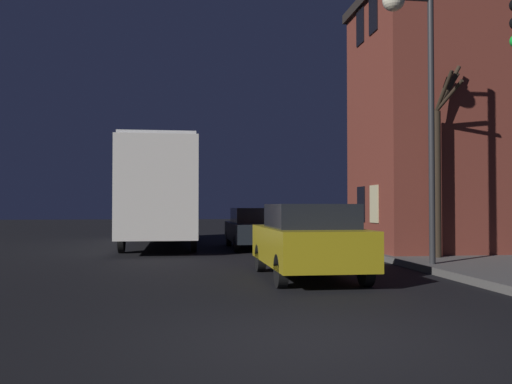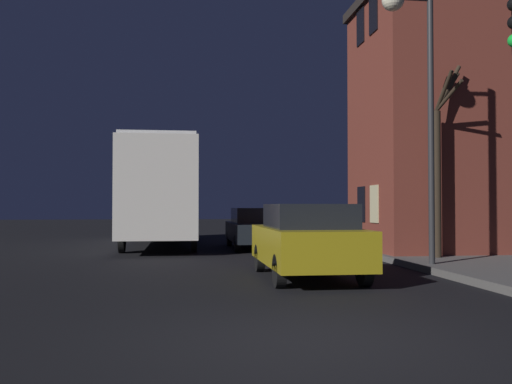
# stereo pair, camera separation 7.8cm
# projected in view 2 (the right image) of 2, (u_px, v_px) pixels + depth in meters

# --- Properties ---
(ground_plane) EXTENTS (120.00, 120.00, 0.00)m
(ground_plane) POSITION_uv_depth(u_px,v_px,m) (311.00, 339.00, 6.39)
(ground_plane) COLOR black
(brick_building) EXTENTS (3.72, 4.46, 7.89)m
(brick_building) POSITION_uv_depth(u_px,v_px,m) (422.00, 121.00, 17.51)
(brick_building) COLOR brown
(brick_building) RESTS_ON sidewalk
(streetlamp) EXTENTS (1.23, 0.52, 6.38)m
(streetlamp) POSITION_uv_depth(u_px,v_px,m) (411.00, 58.00, 13.21)
(streetlamp) COLOR #28282B
(streetlamp) RESTS_ON sidewalk
(bare_tree) EXTENTS (0.88, 1.21, 5.09)m
(bare_tree) POSITION_uv_depth(u_px,v_px,m) (439.00, 164.00, 14.89)
(bare_tree) COLOR #2D2319
(bare_tree) RESTS_ON sidewalk
(bus) EXTENTS (2.49, 10.48, 3.75)m
(bus) POSITION_uv_depth(u_px,v_px,m) (162.00, 187.00, 21.75)
(bus) COLOR beige
(bus) RESTS_ON ground
(car_near_lane) EXTENTS (1.79, 4.08, 1.54)m
(car_near_lane) POSITION_uv_depth(u_px,v_px,m) (307.00, 240.00, 11.76)
(car_near_lane) COLOR olive
(car_near_lane) RESTS_ON ground
(car_mid_lane) EXTENTS (1.70, 4.69, 1.43)m
(car_mid_lane) POSITION_uv_depth(u_px,v_px,m) (255.00, 228.00, 20.12)
(car_mid_lane) COLOR black
(car_mid_lane) RESTS_ON ground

